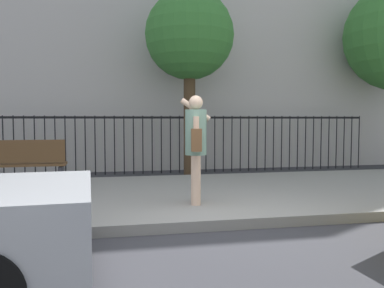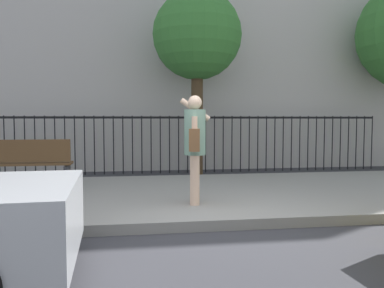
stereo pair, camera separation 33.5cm
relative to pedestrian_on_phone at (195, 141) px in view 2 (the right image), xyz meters
name	(u,v)px [view 2 (the right image)]	position (x,y,z in m)	size (l,w,h in m)	color
ground_plane	(222,231)	(0.19, -1.07, -1.16)	(60.00, 60.00, 0.00)	#333338
sidewalk	(195,195)	(0.19, 1.13, -1.08)	(28.00, 4.40, 0.15)	gray
iron_fence	(174,137)	(0.19, 4.83, -0.13)	(12.03, 0.04, 1.60)	black
pedestrian_on_phone	(195,141)	(0.00, 0.00, 0.00)	(0.51, 0.69, 1.73)	beige
street_bench	(30,162)	(-3.01, 2.19, -0.51)	(1.60, 0.45, 0.95)	brown
street_tree_mid	(197,37)	(0.73, 4.19, 2.49)	(2.32, 2.32, 4.86)	#4C3823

